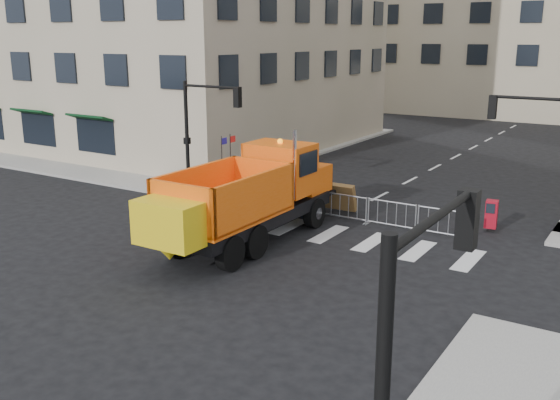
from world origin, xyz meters
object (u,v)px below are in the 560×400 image
Objects in this scene: plow_truck at (246,195)px; cop_a at (315,196)px; worker at (263,179)px; cop_b at (317,198)px; cop_c at (307,195)px; newspaper_box at (491,214)px.

cop_a is (0.57, 4.06, -0.84)m from plow_truck.
worker is at bearing 28.07° from plow_truck.
plow_truck reaches higher than cop_b.
cop_c is 1.15× the size of worker.
cop_c is 1.80× the size of newspaper_box.
cop_a is at bearing 28.41° from cop_b.
cop_a is 1.78× the size of newspaper_box.
cop_a reaches higher than cop_b.
plow_truck is 9.62× the size of newspaper_box.
worker is at bearing 176.65° from newspaper_box.
worker is (-3.17, 1.46, 0.02)m from cop_c.
cop_c is (-0.37, 0.00, 0.01)m from cop_a.
cop_a is 0.37m from cop_c.
worker is at bearing -71.85° from cop_c.
cop_b is 3.93m from worker.
plow_truck is 4.22m from cop_b.
cop_c is at bearing -41.12° from worker.
plow_truck is 9.62m from newspaper_box.
plow_truck is 5.39× the size of cop_a.
worker is (-3.55, 1.46, 0.03)m from cop_a.
worker is at bearing 6.56° from cop_b.
plow_truck is 5.35× the size of cop_c.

